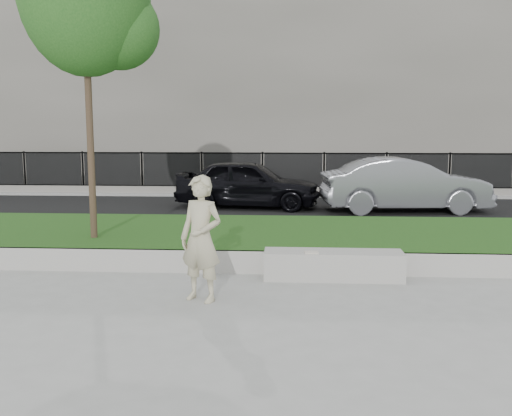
# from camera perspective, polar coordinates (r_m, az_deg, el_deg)

# --- Properties ---
(ground) EXTENTS (90.00, 90.00, 0.00)m
(ground) POSITION_cam_1_polar(r_m,az_deg,el_deg) (8.80, 0.43, -8.32)
(ground) COLOR gray
(ground) RESTS_ON ground
(grass_bank) EXTENTS (34.00, 4.00, 0.40)m
(grass_bank) POSITION_cam_1_polar(r_m,az_deg,el_deg) (11.66, 1.27, -3.22)
(grass_bank) COLOR black
(grass_bank) RESTS_ON ground
(grass_kerb) EXTENTS (34.00, 0.08, 0.40)m
(grass_kerb) POSITION_cam_1_polar(r_m,az_deg,el_deg) (9.75, 0.78, -5.47)
(grass_kerb) COLOR #A09D96
(grass_kerb) RESTS_ON ground
(street) EXTENTS (34.00, 7.00, 0.04)m
(street) POSITION_cam_1_polar(r_m,az_deg,el_deg) (17.11, 2.04, -0.21)
(street) COLOR black
(street) RESTS_ON ground
(far_pavement) EXTENTS (34.00, 3.00, 0.12)m
(far_pavement) POSITION_cam_1_polar(r_m,az_deg,el_deg) (21.57, 2.38, 1.61)
(far_pavement) COLOR gray
(far_pavement) RESTS_ON ground
(iron_fence) EXTENTS (32.00, 0.30, 1.50)m
(iron_fence) POSITION_cam_1_polar(r_m,az_deg,el_deg) (20.52, 2.32, 2.64)
(iron_fence) COLOR slate
(iron_fence) RESTS_ON far_pavement
(building_facade) EXTENTS (34.00, 10.00, 10.00)m
(building_facade) POSITION_cam_1_polar(r_m,az_deg,el_deg) (28.54, 2.77, 13.12)
(building_facade) COLOR #5E5B53
(building_facade) RESTS_ON ground
(stone_bench) EXTENTS (2.27, 0.57, 0.47)m
(stone_bench) POSITION_cam_1_polar(r_m,az_deg,el_deg) (9.52, 7.73, -5.68)
(stone_bench) COLOR #A09D96
(stone_bench) RESTS_ON ground
(man) EXTENTS (0.78, 0.67, 1.82)m
(man) POSITION_cam_1_polar(r_m,az_deg,el_deg) (8.18, -5.51, -3.07)
(man) COLOR #BCB490
(man) RESTS_ON ground
(book) EXTENTS (0.23, 0.18, 0.02)m
(book) POSITION_cam_1_polar(r_m,az_deg,el_deg) (9.29, 5.57, -4.44)
(book) COLOR beige
(book) RESTS_ON stone_bench
(car_dark) EXTENTS (4.53, 2.21, 1.49)m
(car_dark) POSITION_cam_1_polar(r_m,az_deg,el_deg) (17.41, -0.80, 2.47)
(car_dark) COLOR black
(car_dark) RESTS_ON street
(car_silver) EXTENTS (4.91, 2.13, 1.57)m
(car_silver) POSITION_cam_1_polar(r_m,az_deg,el_deg) (17.12, 14.64, 2.25)
(car_silver) COLOR gray
(car_silver) RESTS_ON street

